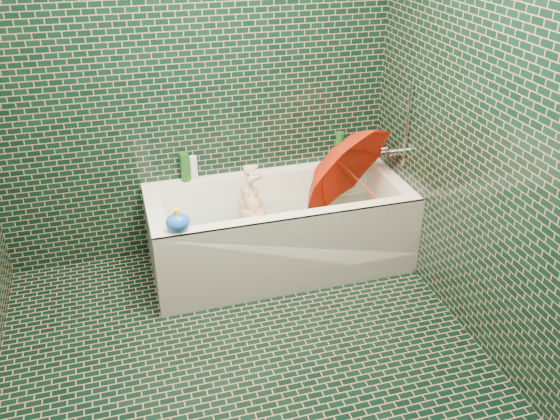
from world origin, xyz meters
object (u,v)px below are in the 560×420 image
object	(u,v)px
umbrella	(360,182)
rubber_duck	(338,157)
bathtub	(280,237)
bath_toy	(178,222)
child	(257,230)

from	to	relation	value
umbrella	rubber_duck	bearing A→B (deg)	69.08
bathtub	bath_toy	xyz separation A→B (m)	(-0.69, -0.30, 0.40)
bathtub	child	xyz separation A→B (m)	(-0.16, -0.03, 0.10)
rubber_duck	bath_toy	world-z (taller)	bath_toy
rubber_duck	child	bearing A→B (deg)	-141.75
child	umbrella	size ratio (longest dim) A/B	1.21
rubber_duck	bath_toy	bearing A→B (deg)	-142.44
child	bath_toy	distance (m)	0.67
rubber_duck	bathtub	bearing A→B (deg)	-136.99
bathtub	rubber_duck	xyz separation A→B (m)	(0.53, 0.35, 0.38)
rubber_duck	bath_toy	distance (m)	1.39
bath_toy	rubber_duck	bearing A→B (deg)	7.93
bathtub	bath_toy	size ratio (longest dim) A/B	10.00
bath_toy	umbrella	bearing A→B (deg)	-8.73
bathtub	rubber_duck	size ratio (longest dim) A/B	16.45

